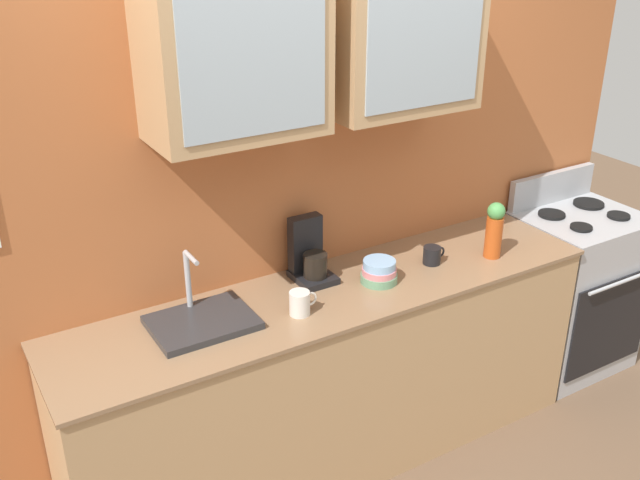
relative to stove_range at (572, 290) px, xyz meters
name	(u,v)px	position (x,y,z in m)	size (l,w,h in m)	color
ground_plane	(333,455)	(-1.62, 0.00, -0.47)	(10.00, 10.00, 0.00)	brown
back_wall_unit	(300,156)	(-1.63, 0.29, 1.01)	(3.93, 0.46, 2.61)	#B76638
counter	(334,378)	(-1.62, 0.00, -0.01)	(2.55, 0.59, 0.93)	tan
stove_range	(572,290)	(0.00, 0.00, 0.00)	(0.66, 0.59, 1.11)	#ADAFB5
sink_faucet	(202,320)	(-2.24, 0.04, 0.48)	(0.42, 0.31, 0.29)	#2D2D30
bowl_stack	(379,272)	(-1.40, -0.03, 0.51)	(0.17, 0.17, 0.11)	#669972
vase	(494,229)	(-0.78, -0.10, 0.60)	(0.09, 0.09, 0.28)	#BF4C19
cup_near_sink	(300,303)	(-1.85, -0.09, 0.51)	(0.13, 0.09, 0.10)	silver
cup_near_bowls	(432,255)	(-1.08, -0.01, 0.50)	(0.12, 0.08, 0.09)	black
coffee_maker	(310,256)	(-1.65, 0.17, 0.57)	(0.17, 0.20, 0.29)	black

